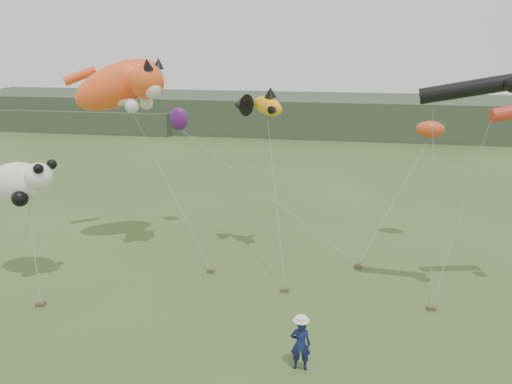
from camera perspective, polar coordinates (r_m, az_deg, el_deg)
ground at (r=16.96m, az=2.53°, el=-19.23°), size 120.00×120.00×0.00m
headland at (r=59.07m, az=5.45°, el=8.78°), size 90.00×13.00×4.00m
festival_attendant at (r=16.41m, az=5.11°, el=-16.94°), size 0.65×0.44×1.75m
sandbag_anchors at (r=21.42m, az=1.18°, el=-10.74°), size 15.44×6.00×0.16m
cat_kite at (r=24.38m, az=-14.83°, el=11.77°), size 5.67×3.61×3.36m
fish_kite at (r=22.78m, az=0.20°, el=9.93°), size 2.81×1.82×1.40m
tube_kites at (r=20.31m, az=26.16°, el=9.73°), size 5.73×2.45×1.88m
panda_kite at (r=22.91m, az=-25.14°, el=1.08°), size 2.97×1.92×1.85m
misc_kites at (r=25.35m, az=5.93°, el=7.71°), size 13.80×1.01×1.20m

